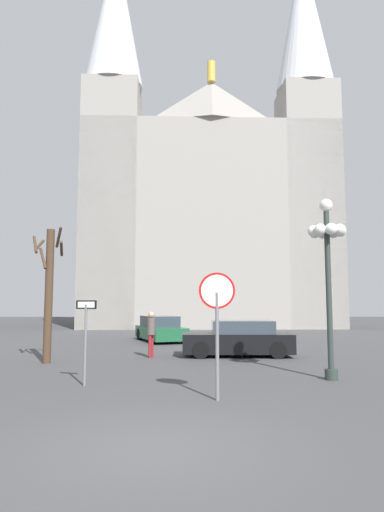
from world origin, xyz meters
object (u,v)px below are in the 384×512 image
at_px(cathedral, 208,207).
at_px(bare_tree, 49,290).
at_px(parked_car_far_green, 160,329).
at_px(street_lamp, 328,254).
at_px(parked_car_near_black, 239,339).
at_px(stop_sign, 217,309).
at_px(one_way_arrow_sign, 86,332).
at_px(pedestrian_walking, 151,330).

xyz_separation_m(cathedral, bare_tree, (-6.79, -24.90, -8.42)).
distance_m(cathedral, parked_car_far_green, 19.38).
bearing_deg(bare_tree, cathedral, 74.76).
relative_size(street_lamp, parked_car_near_black, 1.17).
bearing_deg(bare_tree, stop_sign, -46.60).
relative_size(one_way_arrow_sign, pedestrian_walking, 1.23).
bearing_deg(parked_car_far_green, pedestrian_walking, -89.11).
relative_size(cathedral, parked_car_far_green, 7.65).
bearing_deg(parked_car_near_black, one_way_arrow_sign, -126.58).
distance_m(cathedral, stop_sign, 32.22).
distance_m(stop_sign, street_lamp, 4.48).
xyz_separation_m(cathedral, parked_car_near_black, (0.24, -22.91, -10.33)).
bearing_deg(parked_car_far_green, street_lamp, -65.67).
distance_m(one_way_arrow_sign, parked_car_near_black, 7.86).
xyz_separation_m(parked_car_near_black, parked_car_far_green, (-3.58, 6.87, -0.02)).
bearing_deg(pedestrian_walking, bare_tree, -156.13).
height_order(cathedral, one_way_arrow_sign, cathedral).
distance_m(cathedral, street_lamp, 29.39).
bearing_deg(pedestrian_walking, one_way_arrow_sign, -101.56).
bearing_deg(bare_tree, pedestrian_walking, 23.87).
relative_size(cathedral, bare_tree, 7.27).
xyz_separation_m(cathedral, one_way_arrow_sign, (-4.42, -29.20, -9.63)).
height_order(stop_sign, parked_car_near_black, stop_sign).
relative_size(parked_car_near_black, parked_car_far_green, 0.94).
height_order(stop_sign, street_lamp, street_lamp).
distance_m(cathedral, bare_tree, 27.15).
bearing_deg(cathedral, stop_sign, -92.04).
bearing_deg(stop_sign, cathedral, 87.96).
xyz_separation_m(stop_sign, parked_car_far_green, (-2.23, 14.87, -1.33)).
relative_size(cathedral, one_way_arrow_sign, 16.18).
bearing_deg(stop_sign, parked_car_near_black, 80.46).
bearing_deg(bare_tree, street_lamp, -20.86).
bearing_deg(cathedral, parked_car_near_black, -89.40).
bearing_deg(one_way_arrow_sign, pedestrian_walking, 78.44).
xyz_separation_m(one_way_arrow_sign, parked_car_far_green, (1.09, 13.16, -0.72)).
bearing_deg(parked_car_far_green, bare_tree, -111.27).
relative_size(one_way_arrow_sign, parked_car_near_black, 0.50).
height_order(stop_sign, parked_car_far_green, stop_sign).
distance_m(stop_sign, parked_car_far_green, 15.10).
relative_size(stop_sign, street_lamp, 0.55).
relative_size(one_way_arrow_sign, bare_tree, 0.45).
xyz_separation_m(bare_tree, parked_car_near_black, (7.03, 1.99, -1.91)).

